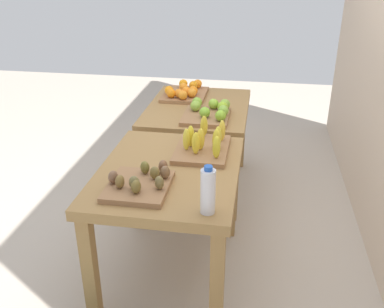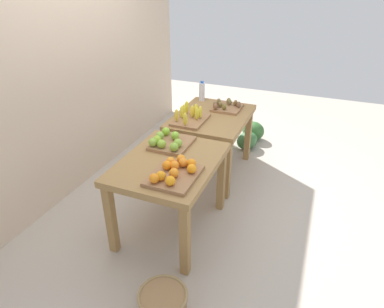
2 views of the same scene
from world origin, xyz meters
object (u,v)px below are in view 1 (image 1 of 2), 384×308
object	(u,v)px
apple_bin	(209,112)
wicker_basket	(178,133)
display_table_right	(169,185)
orange_bin	(185,92)
display_table_left	(198,118)
water_bottle	(208,191)
kiwi_bin	(140,183)
banana_crate	(203,145)

from	to	relation	value
apple_bin	wicker_basket	world-z (taller)	apple_bin
display_table_right	orange_bin	xyz separation A→B (m)	(-1.34, -0.15, 0.15)
display_table_left	water_bottle	xyz separation A→B (m)	(1.54, 0.28, 0.22)
apple_bin	display_table_right	bearing A→B (deg)	-8.07
apple_bin	water_bottle	size ratio (longest dim) A/B	1.65
display_table_left	kiwi_bin	xyz separation A→B (m)	(1.37, -0.10, 0.14)
display_table_left	orange_bin	distance (m)	0.30
display_table_left	kiwi_bin	bearing A→B (deg)	-4.15
orange_bin	apple_bin	xyz separation A→B (m)	(0.46, 0.27, 0.00)
display_table_left	banana_crate	distance (m)	0.89
kiwi_bin	water_bottle	world-z (taller)	water_bottle
apple_bin	wicker_basket	xyz separation A→B (m)	(-1.13, -0.47, -0.67)
wicker_basket	orange_bin	bearing A→B (deg)	16.85
banana_crate	water_bottle	distance (m)	0.68
orange_bin	wicker_basket	bearing A→B (deg)	-163.15
display_table_right	apple_bin	bearing A→B (deg)	171.93
orange_bin	water_bottle	size ratio (longest dim) A/B	1.80
display_table_right	wicker_basket	bearing A→B (deg)	-170.08
display_table_right	banana_crate	world-z (taller)	banana_crate
orange_bin	kiwi_bin	size ratio (longest dim) A/B	1.22
display_table_left	water_bottle	size ratio (longest dim) A/B	4.20
display_table_left	display_table_right	xyz separation A→B (m)	(1.12, 0.00, 0.00)
banana_crate	wicker_basket	bearing A→B (deg)	-163.57
orange_bin	apple_bin	world-z (taller)	apple_bin
display_table_left	banana_crate	xyz separation A→B (m)	(0.86, 0.16, 0.16)
water_bottle	display_table_left	bearing A→B (deg)	-169.69
banana_crate	water_bottle	world-z (taller)	water_bottle
display_table_right	water_bottle	size ratio (longest dim) A/B	4.20
kiwi_bin	wicker_basket	bearing A→B (deg)	-173.63
orange_bin	apple_bin	size ratio (longest dim) A/B	1.09
kiwi_bin	display_table_left	bearing A→B (deg)	175.85
orange_bin	kiwi_bin	bearing A→B (deg)	1.78
kiwi_bin	display_table_right	bearing A→B (deg)	158.18
water_bottle	wicker_basket	bearing A→B (deg)	-165.41
kiwi_bin	wicker_basket	world-z (taller)	kiwi_bin
wicker_basket	display_table_left	bearing A→B (deg)	21.66
display_table_right	apple_bin	distance (m)	0.89
orange_bin	kiwi_bin	distance (m)	1.58
water_bottle	wicker_basket	world-z (taller)	water_bottle
display_table_left	apple_bin	bearing A→B (deg)	26.34
banana_crate	kiwi_bin	distance (m)	0.57
kiwi_bin	wicker_basket	distance (m)	2.36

